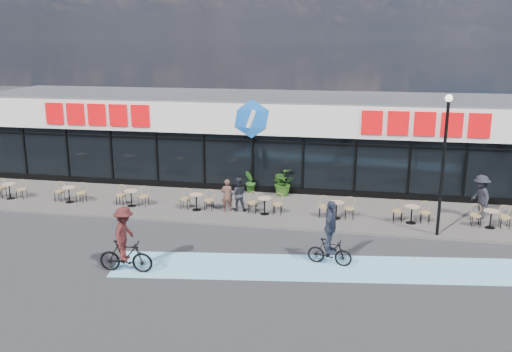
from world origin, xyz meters
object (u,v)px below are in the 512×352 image
(patron_left, at_px, (227,195))
(pedestrian_a, at_px, (480,197))
(bistro_set_0, at_px, (11,189))
(cyclist_a, at_px, (330,237))
(patron_right, at_px, (238,194))
(lamp_post, at_px, (444,154))
(potted_plant_right, at_px, (282,183))
(potted_plant_mid, at_px, (280,183))
(potted_plant_left, at_px, (251,182))

(patron_left, relative_size, pedestrian_a, 0.77)
(bistro_set_0, relative_size, cyclist_a, 0.67)
(patron_right, bearing_deg, pedestrian_a, 172.02)
(lamp_post, distance_m, patron_right, 8.80)
(patron_left, relative_size, patron_right, 0.95)
(bistro_set_0, height_order, patron_right, patron_right)
(lamp_post, height_order, potted_plant_right, lamp_post)
(potted_plant_mid, relative_size, potted_plant_right, 0.87)
(patron_right, bearing_deg, potted_plant_mid, -129.12)
(potted_plant_left, bearing_deg, pedestrian_a, -10.73)
(potted_plant_left, xyz_separation_m, patron_right, (0.02, -2.88, 0.20))
(lamp_post, relative_size, bistro_set_0, 3.55)
(potted_plant_left, bearing_deg, cyclist_a, -60.88)
(potted_plant_left, xyz_separation_m, potted_plant_mid, (1.46, 0.07, -0.02))
(bistro_set_0, height_order, patron_left, patron_left)
(lamp_post, xyz_separation_m, cyclist_a, (-3.98, -3.45, -2.33))
(lamp_post, relative_size, potted_plant_left, 4.82)
(bistro_set_0, relative_size, potted_plant_right, 1.22)
(potted_plant_left, relative_size, patron_right, 0.74)
(bistro_set_0, height_order, potted_plant_left, potted_plant_left)
(patron_left, height_order, patron_right, patron_right)
(lamp_post, xyz_separation_m, pedestrian_a, (1.99, 2.42, -2.28))
(potted_plant_left, height_order, patron_left, patron_left)
(patron_left, height_order, cyclist_a, cyclist_a)
(patron_right, bearing_deg, lamp_post, 156.72)
(potted_plant_right, xyz_separation_m, patron_left, (-2.01, -2.94, 0.10))
(potted_plant_left, distance_m, patron_right, 2.88)
(patron_left, bearing_deg, bistro_set_0, -23.75)
(lamp_post, height_order, bistro_set_0, lamp_post)
(potted_plant_left, xyz_separation_m, patron_left, (-0.45, -3.05, 0.16))
(potted_plant_mid, height_order, potted_plant_right, potted_plant_right)
(bistro_set_0, relative_size, patron_left, 1.05)
(patron_right, xyz_separation_m, cyclist_a, (4.34, -4.95, 0.13))
(potted_plant_right, xyz_separation_m, patron_right, (-1.55, -2.77, 0.14))
(lamp_post, xyz_separation_m, patron_right, (-8.32, 1.50, -2.46))
(potted_plant_mid, xyz_separation_m, patron_left, (-1.90, -3.12, 0.19))
(lamp_post, relative_size, potted_plant_mid, 5.01)
(potted_plant_right, distance_m, pedestrian_a, 8.96)
(potted_plant_right, relative_size, cyclist_a, 0.55)
(lamp_post, distance_m, potted_plant_mid, 8.62)
(potted_plant_left, height_order, pedestrian_a, pedestrian_a)
(potted_plant_mid, xyz_separation_m, pedestrian_a, (8.87, -2.03, 0.41))
(bistro_set_0, xyz_separation_m, potted_plant_right, (12.68, 2.94, 0.17))
(cyclist_a, bearing_deg, potted_plant_right, 109.88)
(potted_plant_right, bearing_deg, lamp_post, -32.20)
(potted_plant_mid, relative_size, cyclist_a, 0.48)
(lamp_post, bearing_deg, cyclist_a, -139.09)
(potted_plant_mid, bearing_deg, patron_right, -116.04)
(potted_plant_right, bearing_deg, bistro_set_0, -166.95)
(potted_plant_mid, distance_m, patron_right, 3.29)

